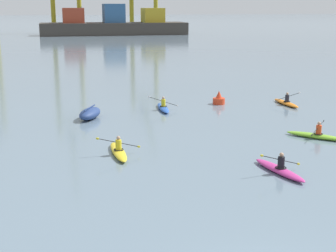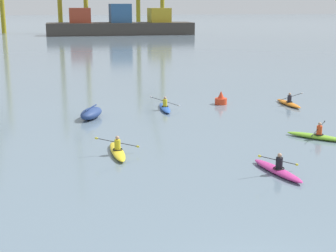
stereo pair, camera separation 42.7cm
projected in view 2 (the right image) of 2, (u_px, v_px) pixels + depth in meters
container_barge at (120, 25)px, 123.88m from camera, size 36.43×9.59×7.62m
capsized_dinghy at (91, 113)px, 31.84m from camera, size 2.06×2.82×0.76m
channel_buoy at (221, 99)px, 36.47m from camera, size 0.90×0.90×1.00m
kayak_yellow at (117, 151)px, 24.22m from camera, size 2.23×3.42×0.97m
kayak_lime at (317, 136)px, 26.98m from camera, size 2.78×2.87×0.95m
kayak_blue at (165, 107)px, 34.56m from camera, size 2.19×3.43×1.03m
kayak_magenta at (278, 170)px, 21.42m from camera, size 2.17×3.45×1.01m
kayak_orange at (289, 103)px, 36.12m from camera, size 2.24×3.42×0.95m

